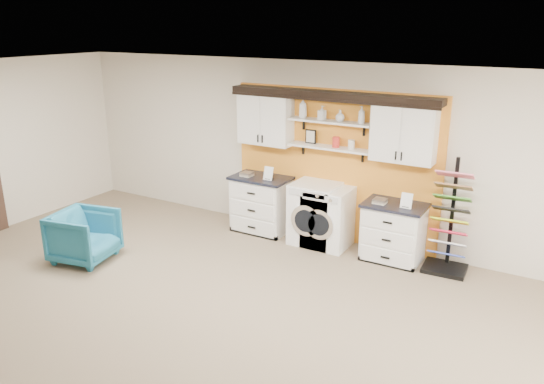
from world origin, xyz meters
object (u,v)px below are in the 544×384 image
Objects in this scene: washer at (315,213)px; armchair at (84,236)px; dryer at (328,217)px; base_cabinet_right at (393,232)px; sample_rack at (448,236)px; base_cabinet_left at (261,204)px.

washer is 3.49m from armchair.
washer is 1.04× the size of dryer.
washer is at bearing 180.00° from dryer.
dryer is at bearing -62.55° from armchair.
base_cabinet_right is at bearing -70.83° from armchair.
armchair is (-2.63, -2.29, -0.12)m from washer.
dryer is 0.58× the size of sample_rack.
dryer is (1.22, -0.00, 0.00)m from base_cabinet_left.
washer is (-1.27, -0.00, 0.05)m from base_cabinet_right.
sample_rack is 1.97× the size of armchair.
sample_rack is (3.03, 0.03, 0.05)m from base_cabinet_left.
base_cabinet_left is at bearing 179.81° from washer.
base_cabinet_left is 1.17× the size of armchair.
washer is at bearing -179.85° from base_cabinet_right.
base_cabinet_left is 2.26m from base_cabinet_right.
dryer is at bearing -0.16° from base_cabinet_left.
washer is at bearing 177.99° from sample_rack.
base_cabinet_left is at bearing 177.58° from sample_rack.
base_cabinet_left is at bearing 179.84° from dryer.
base_cabinet_left is at bearing -180.00° from base_cabinet_right.
base_cabinet_left is 1.22m from dryer.
sample_rack reaches higher than washer.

